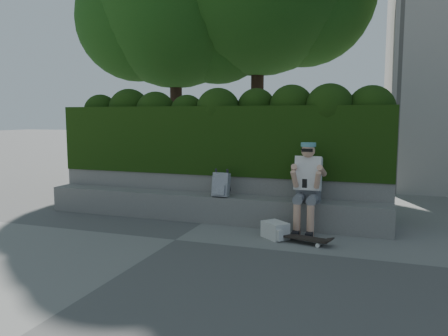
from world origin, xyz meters
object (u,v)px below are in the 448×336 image
at_px(person, 307,184).
at_px(skateboard, 301,238).
at_px(backpack_ground, 275,230).
at_px(backpack_plaid, 221,185).

relative_size(person, skateboard, 1.65).
bearing_deg(backpack_ground, person, 93.56).
relative_size(person, backpack_ground, 3.71).
distance_m(person, backpack_plaid, 1.44).
xyz_separation_m(person, skateboard, (0.01, -0.62, -0.68)).
distance_m(backpack_plaid, backpack_ground, 1.31).
height_order(person, backpack_plaid, person).
relative_size(skateboard, backpack_plaid, 2.11).
height_order(person, backpack_ground, person).
bearing_deg(backpack_plaid, skateboard, -25.20).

